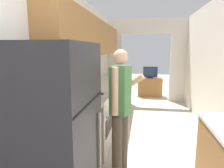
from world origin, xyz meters
name	(u,v)px	position (x,y,z in m)	size (l,w,h in m)	color
wall_left	(80,55)	(-1.13, 2.56, 1.49)	(0.38, 7.84, 2.50)	white
wall_far_with_doorway	(146,55)	(0.00, 5.47, 1.42)	(2.77, 0.06, 2.50)	white
counter_left	(105,102)	(-0.88, 3.41, 0.44)	(0.62, 4.14, 0.88)	#9E6B38
refrigerator	(49,143)	(-0.82, 0.69, 0.82)	(0.75, 0.80, 1.65)	black
range_oven	(89,123)	(-0.87, 2.12, 0.45)	(0.66, 0.77, 1.02)	#B7B7BC
person	(120,110)	(-0.33, 1.62, 0.85)	(0.51, 0.45, 1.59)	#4C4238
tv_cabinet	(150,87)	(0.17, 6.03, 0.32)	(0.80, 0.42, 0.63)	#9E6B38
television	(150,72)	(0.17, 5.99, 0.82)	(0.47, 0.16, 0.38)	black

